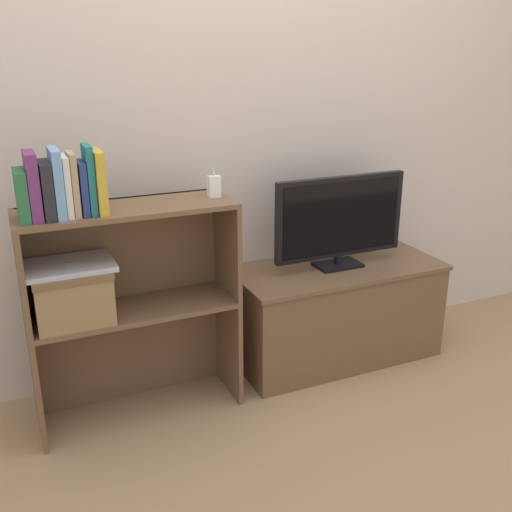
{
  "coord_description": "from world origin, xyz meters",
  "views": [
    {
      "loc": [
        -1.01,
        -2.1,
        1.51
      ],
      "look_at": [
        0.0,
        0.15,
        0.63
      ],
      "focal_mm": 42.0,
      "sensor_mm": 36.0,
      "label": 1
    }
  ],
  "objects_px": {
    "book_plum": "(33,186)",
    "laptop": "(69,266)",
    "book_navy": "(82,188)",
    "baby_monitor": "(214,186)",
    "book_teal": "(89,180)",
    "storage_basket_left": "(71,291)",
    "tv": "(340,219)",
    "book_forest": "(22,196)",
    "book_mustard": "(99,182)",
    "tv_stand": "(335,311)",
    "book_tan": "(73,184)",
    "book_skyblue": "(57,183)",
    "book_charcoal": "(46,190)",
    "book_ivory": "(66,186)"
  },
  "relations": [
    {
      "from": "baby_monitor",
      "to": "book_skyblue",
      "type": "bearing_deg",
      "value": -175.68
    },
    {
      "from": "book_tan",
      "to": "book_mustard",
      "type": "height_order",
      "value": "book_mustard"
    },
    {
      "from": "book_ivory",
      "to": "laptop",
      "type": "bearing_deg",
      "value": 121.97
    },
    {
      "from": "book_forest",
      "to": "storage_basket_left",
      "type": "height_order",
      "value": "book_forest"
    },
    {
      "from": "book_teal",
      "to": "storage_basket_left",
      "type": "height_order",
      "value": "book_teal"
    },
    {
      "from": "book_forest",
      "to": "book_plum",
      "type": "xyz_separation_m",
      "value": [
        0.04,
        0.0,
        0.03
      ]
    },
    {
      "from": "book_forest",
      "to": "book_tan",
      "type": "distance_m",
      "value": 0.18
    },
    {
      "from": "book_skyblue",
      "to": "laptop",
      "type": "relative_size",
      "value": 0.74
    },
    {
      "from": "book_forest",
      "to": "book_mustard",
      "type": "height_order",
      "value": "book_mustard"
    },
    {
      "from": "book_forest",
      "to": "book_plum",
      "type": "relative_size",
      "value": 0.75
    },
    {
      "from": "tv",
      "to": "baby_monitor",
      "type": "distance_m",
      "value": 0.7
    },
    {
      "from": "baby_monitor",
      "to": "storage_basket_left",
      "type": "height_order",
      "value": "baby_monitor"
    },
    {
      "from": "book_skyblue",
      "to": "book_mustard",
      "type": "relative_size",
      "value": 1.07
    },
    {
      "from": "laptop",
      "to": "storage_basket_left",
      "type": "bearing_deg",
      "value": 90.0
    },
    {
      "from": "book_plum",
      "to": "baby_monitor",
      "type": "distance_m",
      "value": 0.7
    },
    {
      "from": "book_tan",
      "to": "laptop",
      "type": "height_order",
      "value": "book_tan"
    },
    {
      "from": "book_navy",
      "to": "book_teal",
      "type": "xyz_separation_m",
      "value": [
        0.03,
        0.0,
        0.03
      ]
    },
    {
      "from": "book_plum",
      "to": "book_navy",
      "type": "distance_m",
      "value": 0.17
    },
    {
      "from": "tv_stand",
      "to": "book_forest",
      "type": "xyz_separation_m",
      "value": [
        -1.39,
        -0.12,
        0.76
      ]
    },
    {
      "from": "tv_stand",
      "to": "tv",
      "type": "xyz_separation_m",
      "value": [
        0.0,
        -0.0,
        0.48
      ]
    },
    {
      "from": "book_mustard",
      "to": "laptop",
      "type": "xyz_separation_m",
      "value": [
        -0.14,
        0.03,
        -0.32
      ]
    },
    {
      "from": "book_ivory",
      "to": "laptop",
      "type": "distance_m",
      "value": 0.32
    },
    {
      "from": "book_tan",
      "to": "storage_basket_left",
      "type": "bearing_deg",
      "value": 145.37
    },
    {
      "from": "book_skyblue",
      "to": "tv_stand",
      "type": "bearing_deg",
      "value": 5.39
    },
    {
      "from": "book_charcoal",
      "to": "laptop",
      "type": "bearing_deg",
      "value": 32.52
    },
    {
      "from": "book_plum",
      "to": "baby_monitor",
      "type": "height_order",
      "value": "book_plum"
    },
    {
      "from": "book_navy",
      "to": "baby_monitor",
      "type": "relative_size",
      "value": 1.66
    },
    {
      "from": "book_skyblue",
      "to": "book_mustard",
      "type": "height_order",
      "value": "book_skyblue"
    },
    {
      "from": "tv_stand",
      "to": "book_teal",
      "type": "xyz_separation_m",
      "value": [
        -1.15,
        -0.12,
        0.8
      ]
    },
    {
      "from": "book_plum",
      "to": "laptop",
      "type": "xyz_separation_m",
      "value": [
        0.09,
        0.03,
        -0.32
      ]
    },
    {
      "from": "baby_monitor",
      "to": "book_teal",
      "type": "bearing_deg",
      "value": -174.7
    },
    {
      "from": "baby_monitor",
      "to": "tv",
      "type": "bearing_deg",
      "value": 6.25
    },
    {
      "from": "tv_stand",
      "to": "book_tan",
      "type": "bearing_deg",
      "value": -174.36
    },
    {
      "from": "book_charcoal",
      "to": "book_tan",
      "type": "relative_size",
      "value": 0.88
    },
    {
      "from": "book_tan",
      "to": "book_teal",
      "type": "distance_m",
      "value": 0.06
    },
    {
      "from": "book_forest",
      "to": "book_tan",
      "type": "relative_size",
      "value": 0.79
    },
    {
      "from": "book_plum",
      "to": "book_charcoal",
      "type": "distance_m",
      "value": 0.05
    },
    {
      "from": "tv",
      "to": "book_plum",
      "type": "bearing_deg",
      "value": -175.0
    },
    {
      "from": "tv_stand",
      "to": "book_charcoal",
      "type": "relative_size",
      "value": 5.05
    },
    {
      "from": "tv",
      "to": "storage_basket_left",
      "type": "relative_size",
      "value": 2.29
    },
    {
      "from": "tv",
      "to": "book_forest",
      "type": "height_order",
      "value": "book_forest"
    },
    {
      "from": "book_forest",
      "to": "book_ivory",
      "type": "height_order",
      "value": "book_ivory"
    },
    {
      "from": "book_teal",
      "to": "storage_basket_left",
      "type": "bearing_deg",
      "value": 163.17
    },
    {
      "from": "book_skyblue",
      "to": "baby_monitor",
      "type": "relative_size",
      "value": 2.11
    },
    {
      "from": "book_forest",
      "to": "book_plum",
      "type": "bearing_deg",
      "value": 0.0
    },
    {
      "from": "baby_monitor",
      "to": "storage_basket_left",
      "type": "relative_size",
      "value": 0.4
    },
    {
      "from": "book_forest",
      "to": "book_mustard",
      "type": "xyz_separation_m",
      "value": [
        0.27,
        -0.0,
        0.03
      ]
    },
    {
      "from": "book_forest",
      "to": "baby_monitor",
      "type": "relative_size",
      "value": 1.55
    },
    {
      "from": "baby_monitor",
      "to": "book_mustard",
      "type": "bearing_deg",
      "value": -174.33
    },
    {
      "from": "book_skyblue",
      "to": "book_teal",
      "type": "height_order",
      "value": "book_teal"
    }
  ]
}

